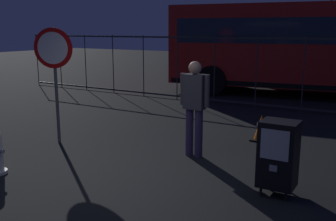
% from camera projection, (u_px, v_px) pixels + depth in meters
% --- Properties ---
extents(ground_plane, '(60.00, 60.00, 0.00)m').
position_uv_depth(ground_plane, '(108.00, 183.00, 5.63)').
color(ground_plane, black).
extents(newspaper_box_primary, '(0.48, 0.42, 1.02)m').
position_uv_depth(newspaper_box_primary, '(278.00, 154.00, 5.14)').
color(newspaper_box_primary, black).
rests_on(newspaper_box_primary, ground_plane).
extents(stop_sign, '(0.71, 0.31, 2.23)m').
position_uv_depth(stop_sign, '(54.00, 61.00, 7.31)').
color(stop_sign, '#4C4F54').
rests_on(stop_sign, ground_plane).
extents(pedestrian, '(0.55, 0.22, 1.67)m').
position_uv_depth(pedestrian, '(194.00, 103.00, 6.65)').
color(pedestrian, '#382D51').
rests_on(pedestrian, ground_plane).
extents(traffic_cone, '(0.36, 0.36, 0.53)m').
position_uv_depth(traffic_cone, '(261.00, 128.00, 7.74)').
color(traffic_cone, black).
rests_on(traffic_cone, ground_plane).
extents(fence_barrier, '(18.03, 0.04, 2.00)m').
position_uv_depth(fence_barrier, '(256.00, 72.00, 10.89)').
color(fence_barrier, '#2D2D33').
rests_on(fence_barrier, ground_plane).
extents(bus_near, '(10.75, 3.99, 3.00)m').
position_uv_depth(bus_near, '(333.00, 45.00, 12.49)').
color(bus_near, red).
rests_on(bus_near, ground_plane).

